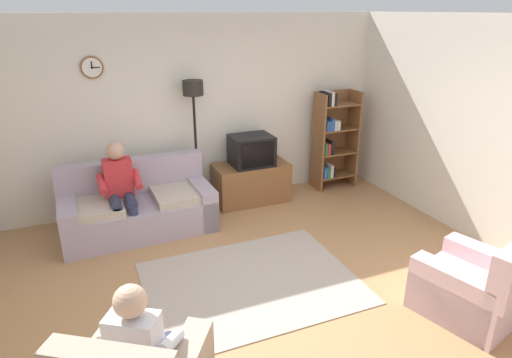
# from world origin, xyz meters

# --- Properties ---
(ground_plane) EXTENTS (12.00, 12.00, 0.00)m
(ground_plane) POSITION_xyz_m (0.00, 0.00, 0.00)
(ground_plane) COLOR #B27F51
(back_wall_assembly) EXTENTS (6.20, 0.17, 2.70)m
(back_wall_assembly) POSITION_xyz_m (-0.00, 2.66, 1.35)
(back_wall_assembly) COLOR silver
(back_wall_assembly) RESTS_ON ground_plane
(right_wall) EXTENTS (0.12, 5.80, 2.70)m
(right_wall) POSITION_xyz_m (2.86, 0.00, 1.35)
(right_wall) COLOR silver
(right_wall) RESTS_ON ground_plane
(couch) EXTENTS (1.92, 0.93, 0.90)m
(couch) POSITION_xyz_m (-1.06, 1.92, 0.31)
(couch) COLOR #A899A8
(couch) RESTS_ON ground_plane
(tv_stand) EXTENTS (1.10, 0.56, 0.59)m
(tv_stand) POSITION_xyz_m (0.66, 2.25, 0.30)
(tv_stand) COLOR brown
(tv_stand) RESTS_ON ground_plane
(tv) EXTENTS (0.60, 0.49, 0.44)m
(tv) POSITION_xyz_m (0.66, 2.23, 0.81)
(tv) COLOR black
(tv) RESTS_ON tv_stand
(bookshelf) EXTENTS (0.68, 0.36, 1.58)m
(bookshelf) POSITION_xyz_m (2.09, 2.32, 0.80)
(bookshelf) COLOR brown
(bookshelf) RESTS_ON ground_plane
(floor_lamp) EXTENTS (0.28, 0.28, 1.85)m
(floor_lamp) POSITION_xyz_m (-0.14, 2.35, 1.45)
(floor_lamp) COLOR black
(floor_lamp) RESTS_ON ground_plane
(armchair_near_bookshelf) EXTENTS (1.01, 1.07, 0.90)m
(armchair_near_bookshelf) POSITION_xyz_m (1.60, -1.04, 0.29)
(armchair_near_bookshelf) COLOR beige
(armchair_near_bookshelf) RESTS_ON ground_plane
(area_rug) EXTENTS (2.20, 1.70, 0.01)m
(area_rug) POSITION_xyz_m (-0.15, 0.23, 0.01)
(area_rug) COLOR #AD9E8E
(area_rug) RESTS_ON ground_plane
(person_on_couch) EXTENTS (0.52, 0.54, 1.24)m
(person_on_couch) POSITION_xyz_m (-1.26, 1.81, 0.70)
(person_on_couch) COLOR red
(person_on_couch) RESTS_ON ground_plane
(person_in_left_armchair) EXTENTS (0.61, 0.64, 1.12)m
(person_in_left_armchair) POSITION_xyz_m (-1.44, -0.95, 0.60)
(person_in_left_armchair) COLOR silver
(person_in_left_armchair) RESTS_ON ground_plane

